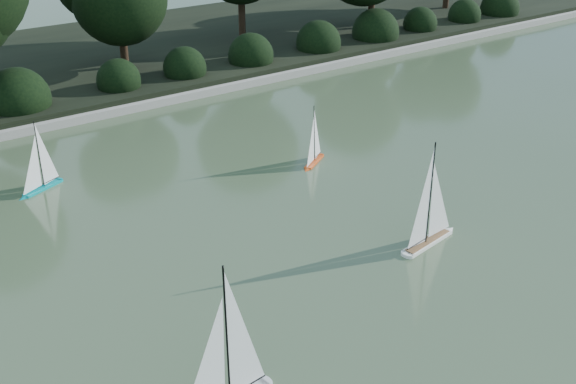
% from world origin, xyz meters
% --- Properties ---
extents(ground, '(80.00, 80.00, 0.00)m').
position_xyz_m(ground, '(0.00, 0.00, 0.00)').
color(ground, '#35472B').
rests_on(ground, ground).
extents(pond_coping, '(40.00, 0.35, 0.18)m').
position_xyz_m(pond_coping, '(0.00, 9.00, 0.09)').
color(pond_coping, gray).
rests_on(pond_coping, ground).
extents(far_bank, '(40.00, 8.00, 0.30)m').
position_xyz_m(far_bank, '(0.00, 13.00, 0.15)').
color(far_bank, black).
rests_on(far_bank, ground).
extents(shrub_hedge, '(29.10, 1.10, 1.10)m').
position_xyz_m(shrub_hedge, '(0.00, 9.90, 0.45)').
color(shrub_hedge, black).
rests_on(shrub_hedge, ground).
extents(sailboat_white_b, '(1.30, 0.41, 1.77)m').
position_xyz_m(sailboat_white_b, '(1.14, 0.87, 0.27)').
color(sailboat_white_b, white).
rests_on(sailboat_white_b, ground).
extents(sailboat_orange, '(0.79, 0.54, 1.18)m').
position_xyz_m(sailboat_orange, '(1.49, 4.24, 0.19)').
color(sailboat_orange, '#E84E17').
rests_on(sailboat_orange, ground).
extents(sailboat_teal, '(0.93, 0.51, 1.32)m').
position_xyz_m(sailboat_teal, '(-3.06, 6.12, 0.21)').
color(sailboat_teal, '#008E91').
rests_on(sailboat_teal, ground).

